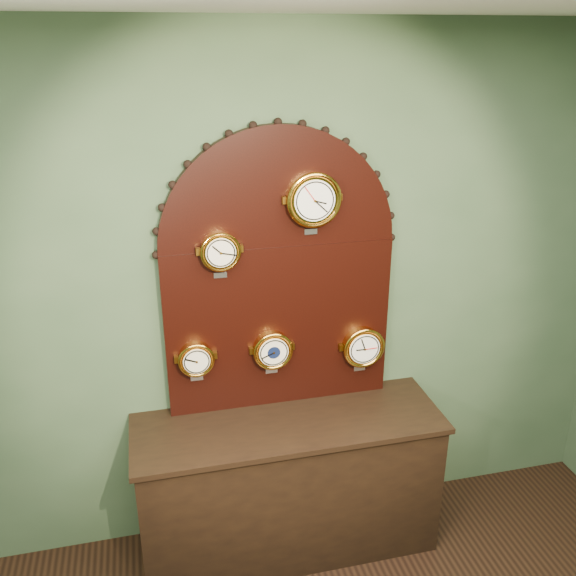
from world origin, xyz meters
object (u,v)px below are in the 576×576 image
object	(u,v)px
arabic_clock	(313,199)
tide_clock	(363,347)
shop_counter	(289,487)
hygrometer	(196,359)
barometer	(273,350)
roman_clock	(220,251)
display_board	(279,265)

from	to	relation	value
arabic_clock	tide_clock	distance (m)	0.89
arabic_clock	tide_clock	bearing A→B (deg)	0.19
shop_counter	tide_clock	size ratio (longest dim) A/B	5.64
shop_counter	hygrometer	xyz separation A→B (m)	(-0.45, 0.15, 0.78)
arabic_clock	barometer	distance (m)	0.82
roman_clock	hygrometer	world-z (taller)	roman_clock
roman_clock	display_board	bearing A→B (deg)	12.21
barometer	hygrometer	bearing A→B (deg)	179.88
display_board	arabic_clock	world-z (taller)	display_board
arabic_clock	hygrometer	size ratio (longest dim) A/B	1.35
tide_clock	display_board	bearing A→B (deg)	171.60
shop_counter	display_board	xyz separation A→B (m)	(0.00, 0.22, 1.23)
arabic_clock	tide_clock	world-z (taller)	arabic_clock
arabic_clock	shop_counter	bearing A→B (deg)	-135.92
shop_counter	tide_clock	distance (m)	0.88
roman_clock	shop_counter	bearing A→B (deg)	-26.86
hygrometer	shop_counter	bearing A→B (deg)	-18.89
roman_clock	barometer	bearing A→B (deg)	-0.12
barometer	tide_clock	distance (m)	0.50
roman_clock	barometer	xyz separation A→B (m)	(0.25, -0.00, -0.57)
tide_clock	arabic_clock	bearing A→B (deg)	-179.81
display_board	roman_clock	distance (m)	0.33
display_board	hygrometer	xyz separation A→B (m)	(-0.45, -0.07, -0.45)
arabic_clock	hygrometer	distance (m)	1.00
display_board	hygrometer	size ratio (longest dim) A/B	6.40
display_board	roman_clock	bearing A→B (deg)	-167.79
shop_counter	roman_clock	distance (m)	1.39
roman_clock	arabic_clock	xyz separation A→B (m)	(0.46, -0.00, 0.23)
roman_clock	barometer	size ratio (longest dim) A/B	0.95
arabic_clock	barometer	world-z (taller)	arabic_clock
display_board	tide_clock	size ratio (longest dim) A/B	5.39
arabic_clock	tide_clock	xyz separation A→B (m)	(0.29, 0.00, -0.84)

